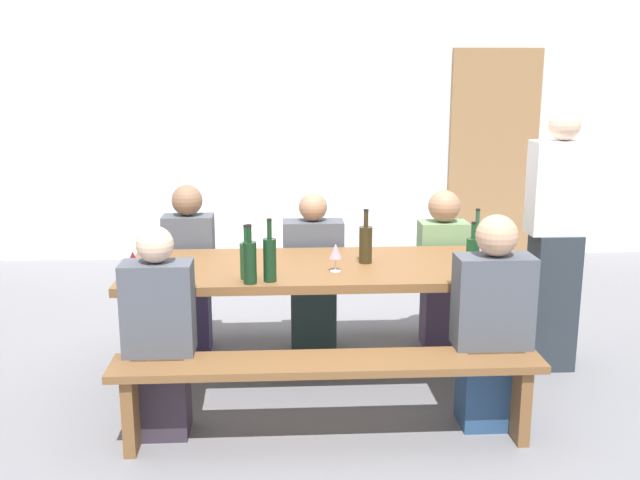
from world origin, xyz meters
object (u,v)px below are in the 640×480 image
at_px(wine_bottle_0, 270,258).
at_px(seated_guest_far_2, 442,271).
at_px(wine_bottle_3, 247,259).
at_px(seated_guest_near_1, 492,327).
at_px(wine_glass_1, 481,243).
at_px(wine_glass_3, 133,260).
at_px(seated_guest_near_0, 160,338).
at_px(seated_guest_far_1, 313,277).
at_px(wine_bottle_1, 472,256).
at_px(bench_far, 314,291).
at_px(wine_glass_0, 164,238).
at_px(tasting_table, 320,276).
at_px(wine_glass_2, 336,252).
at_px(wine_bottle_4, 250,261).
at_px(wine_glass_4, 504,253).
at_px(bench_near, 328,377).
at_px(wooden_door, 493,155).
at_px(wine_bottle_5, 366,243).
at_px(seated_guest_far_0, 190,273).
at_px(standing_host, 556,246).

relative_size(wine_bottle_0, seated_guest_far_2, 0.32).
distance_m(wine_bottle_3, seated_guest_near_1, 1.36).
height_order(wine_glass_1, wine_glass_3, wine_glass_1).
distance_m(wine_glass_3, seated_guest_near_0, 0.49).
height_order(seated_guest_near_1, seated_guest_far_1, seated_guest_near_1).
height_order(wine_bottle_1, seated_guest_far_1, seated_guest_far_1).
distance_m(bench_far, wine_glass_0, 1.16).
bearing_deg(seated_guest_near_0, wine_bottle_0, -66.05).
distance_m(tasting_table, wine_glass_3, 1.09).
bearing_deg(wine_glass_2, wine_bottle_3, -166.59).
relative_size(wine_bottle_3, wine_bottle_4, 0.93).
distance_m(wine_bottle_0, wine_glass_4, 1.30).
relative_size(bench_near, wine_glass_1, 12.00).
bearing_deg(wine_glass_4, wooden_door, 74.73).
distance_m(wine_bottle_5, seated_guest_far_1, 0.72).
relative_size(wine_glass_0, seated_guest_far_2, 0.14).
relative_size(wine_bottle_4, wine_bottle_5, 1.00).
xyz_separation_m(wine_glass_0, wine_glass_2, (1.03, -0.45, 0.01)).
distance_m(wine_bottle_1, seated_guest_far_1, 1.26).
relative_size(wine_bottle_0, wine_bottle_3, 1.14).
bearing_deg(wine_glass_1, wine_bottle_0, -167.08).
xyz_separation_m(bench_far, wine_bottle_3, (-0.42, -1.01, 0.50)).
xyz_separation_m(wooden_door, wine_glass_1, (-0.99, -3.16, -0.17)).
bearing_deg(wine_glass_3, seated_guest_near_1, -9.33).
xyz_separation_m(wine_glass_2, seated_guest_near_0, (-0.94, -0.43, -0.34)).
distance_m(bench_near, seated_guest_far_1, 1.33).
xyz_separation_m(bench_near, seated_guest_near_0, (-0.86, 0.15, 0.17)).
bearing_deg(wine_glass_3, wine_bottle_0, -4.72).
distance_m(wine_bottle_3, wine_bottle_5, 0.76).
bearing_deg(wine_glass_1, wine_bottle_5, 173.25).
relative_size(wine_glass_1, seated_guest_far_0, 0.16).
height_order(bench_near, seated_guest_far_2, seated_guest_far_2).
bearing_deg(wine_bottle_0, wine_glass_4, 2.19).
bearing_deg(wooden_door, seated_guest_far_2, -113.00).
bearing_deg(standing_host, wine_glass_2, 13.64).
distance_m(wine_glass_4, seated_guest_far_0, 2.07).
distance_m(wine_bottle_4, wine_glass_0, 0.86).
xyz_separation_m(seated_guest_near_1, standing_host, (0.62, 0.77, 0.25)).
distance_m(wine_bottle_3, wine_bottle_4, 0.09).
relative_size(seated_guest_far_1, seated_guest_far_2, 0.99).
relative_size(bench_far, seated_guest_near_1, 1.88).
distance_m(tasting_table, bench_far, 0.80).
bearing_deg(wine_bottle_3, bench_far, 67.50).
bearing_deg(wine_glass_2, wine_bottle_1, -9.13).
xyz_separation_m(tasting_table, bench_near, (0.00, -0.73, -0.32)).
relative_size(bench_near, wine_bottle_3, 7.17).
bearing_deg(wine_glass_4, wine_glass_2, 172.40).
relative_size(seated_guest_near_1, seated_guest_far_0, 1.01).
distance_m(seated_guest_near_1, seated_guest_far_2, 1.17).
distance_m(bench_near, standing_host, 1.80).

